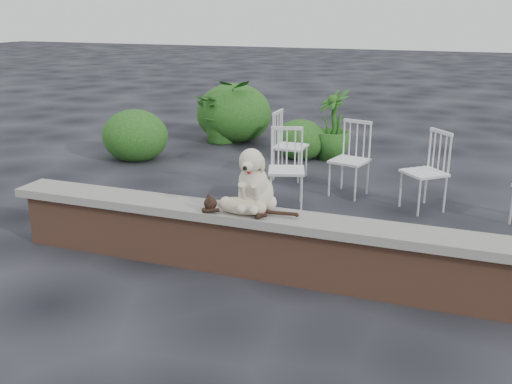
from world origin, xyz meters
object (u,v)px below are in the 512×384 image
(dog, at_px, (256,178))
(cat, at_px, (241,205))
(chair_a, at_px, (286,169))
(chair_e, at_px, (290,145))
(chair_d, at_px, (424,171))
(potted_plant_b, at_px, (333,125))
(chair_b, at_px, (349,159))
(potted_plant_a, at_px, (223,111))

(dog, bearing_deg, cat, -120.19)
(chair_a, bearing_deg, chair_e, 87.77)
(cat, bearing_deg, chair_d, 58.85)
(chair_e, bearing_deg, dog, -167.42)
(potted_plant_b, bearing_deg, chair_a, -89.28)
(dog, relative_size, potted_plant_b, 0.54)
(chair_b, bearing_deg, potted_plant_b, 123.52)
(chair_e, height_order, potted_plant_b, potted_plant_b)
(cat, distance_m, chair_b, 2.68)
(cat, bearing_deg, chair_b, 79.28)
(cat, distance_m, chair_e, 3.17)
(chair_a, height_order, chair_b, same)
(chair_d, bearing_deg, cat, -71.07)
(chair_b, xyz_separation_m, potted_plant_b, (-0.63, 1.75, 0.08))
(chair_a, height_order, potted_plant_a, potted_plant_a)
(dog, bearing_deg, chair_e, 99.44)
(chair_a, xyz_separation_m, potted_plant_b, (-0.03, 2.46, 0.08))
(chair_d, xyz_separation_m, chair_b, (-0.93, 0.24, 0.00))
(chair_e, bearing_deg, chair_d, -110.13)
(chair_b, bearing_deg, potted_plant_a, 153.92)
(cat, distance_m, chair_d, 2.75)
(chair_e, xyz_separation_m, potted_plant_b, (0.29, 1.28, 0.08))
(potted_plant_a, bearing_deg, cat, -64.66)
(dog, distance_m, cat, 0.27)
(cat, height_order, chair_b, chair_b)
(dog, height_order, potted_plant_b, dog)
(chair_e, bearing_deg, chair_b, -116.24)
(chair_d, height_order, potted_plant_b, potted_plant_b)
(dog, xyz_separation_m, cat, (-0.08, -0.15, -0.21))
(chair_e, distance_m, chair_a, 1.23)
(chair_b, height_order, potted_plant_b, potted_plant_b)
(chair_d, bearing_deg, chair_e, -153.19)
(cat, distance_m, potted_plant_a, 5.42)
(chair_d, distance_m, potted_plant_a, 4.42)
(dog, relative_size, potted_plant_a, 0.53)
(chair_b, relative_size, potted_plant_a, 0.83)
(cat, xyz_separation_m, chair_a, (-0.20, 1.93, -0.19))
(dog, xyz_separation_m, chair_a, (-0.28, 1.78, -0.41))
(chair_a, distance_m, potted_plant_b, 2.47)
(chair_a, xyz_separation_m, potted_plant_a, (-2.11, 2.97, 0.09))
(chair_a, relative_size, chair_d, 1.00)
(cat, xyz_separation_m, chair_d, (1.33, 2.40, -0.19))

